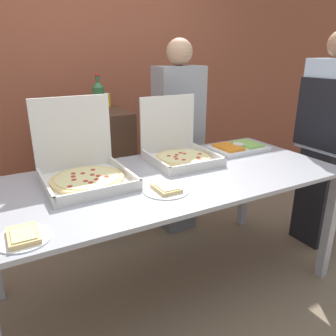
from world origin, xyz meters
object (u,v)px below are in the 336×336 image
object	(u,v)px
pizza_box_near_right	(84,167)
soda_can_colored	(107,100)
paper_plate_front_right	(166,189)
person_server_vest	(327,132)
veggie_tray	(238,148)
paper_plate_front_center	(24,236)
person_guest_plaid	(178,137)
soda_bottle	(99,96)
soda_can_silver	(73,107)
pizza_box_near_left	(179,149)

from	to	relation	value
pizza_box_near_right	soda_can_colored	bearing A→B (deg)	63.63
paper_plate_front_right	soda_can_colored	bearing A→B (deg)	82.48
soda_can_colored	person_server_vest	distance (m)	1.91
veggie_tray	soda_can_colored	distance (m)	1.31
paper_plate_front_center	person_guest_plaid	bearing A→B (deg)	37.65
soda_bottle	person_server_vest	size ratio (longest dim) A/B	0.18
soda_bottle	paper_plate_front_center	bearing A→B (deg)	-119.08
soda_bottle	veggie_tray	bearing A→B (deg)	-46.05
veggie_tray	person_server_vest	world-z (taller)	person_server_vest
person_guest_plaid	soda_can_colored	bearing A→B (deg)	-57.90
paper_plate_front_center	soda_can_silver	distance (m)	1.53
pizza_box_near_left	veggie_tray	size ratio (longest dim) A/B	1.06
veggie_tray	soda_bottle	distance (m)	1.22
paper_plate_front_center	soda_bottle	xyz separation A→B (m)	(0.79, 1.41, 0.36)
paper_plate_front_center	paper_plate_front_right	xyz separation A→B (m)	(0.74, 0.15, -0.00)
veggie_tray	person_guest_plaid	world-z (taller)	person_guest_plaid
pizza_box_near_right	person_guest_plaid	distance (m)	1.08
person_guest_plaid	person_server_vest	world-z (taller)	person_server_vest
paper_plate_front_right	veggie_tray	size ratio (longest dim) A/B	0.60
veggie_tray	soda_can_colored	world-z (taller)	soda_can_colored
paper_plate_front_right	paper_plate_front_center	bearing A→B (deg)	-168.42
soda_can_colored	person_server_vest	world-z (taller)	person_server_vest
soda_bottle	soda_can_silver	xyz separation A→B (m)	(-0.23, -0.01, -0.07)
veggie_tray	soda_can_silver	world-z (taller)	soda_can_silver
pizza_box_near_right	veggie_tray	world-z (taller)	pizza_box_near_right
paper_plate_front_right	soda_can_silver	xyz separation A→B (m)	(-0.18, 1.25, 0.29)
paper_plate_front_center	soda_can_silver	size ratio (longest dim) A/B	1.82
paper_plate_front_center	veggie_tray	distance (m)	1.70
soda_bottle	pizza_box_near_right	bearing A→B (deg)	-113.73
paper_plate_front_right	soda_bottle	distance (m)	1.31
paper_plate_front_center	soda_bottle	world-z (taller)	soda_bottle
pizza_box_near_left	paper_plate_front_center	size ratio (longest dim) A/B	2.02
pizza_box_near_right	pizza_box_near_left	world-z (taller)	pizza_box_near_right
soda_can_silver	person_guest_plaid	bearing A→B (deg)	-24.92
soda_can_colored	veggie_tray	bearing A→B (deg)	-59.26
soda_bottle	soda_can_colored	size ratio (longest dim) A/B	2.49
pizza_box_near_left	person_server_vest	world-z (taller)	person_server_vest
paper_plate_front_right	person_guest_plaid	world-z (taller)	person_guest_plaid
pizza_box_near_right	soda_can_silver	distance (m)	0.92
pizza_box_near_right	person_guest_plaid	world-z (taller)	person_guest_plaid
paper_plate_front_center	veggie_tray	bearing A→B (deg)	19.56
person_server_vest	soda_can_silver	bearing A→B (deg)	56.32
pizza_box_near_right	soda_can_silver	bearing A→B (deg)	78.30
pizza_box_near_left	paper_plate_front_right	world-z (taller)	pizza_box_near_left
paper_plate_front_right	soda_bottle	xyz separation A→B (m)	(0.04, 1.26, 0.36)
paper_plate_front_right	soda_can_silver	distance (m)	1.29
pizza_box_near_right	soda_can_silver	world-z (taller)	pizza_box_near_right
pizza_box_near_right	paper_plate_front_center	size ratio (longest dim) A/B	2.21
paper_plate_front_right	person_guest_plaid	distance (m)	1.07
pizza_box_near_right	person_server_vest	xyz separation A→B (m)	(1.85, -0.23, 0.05)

